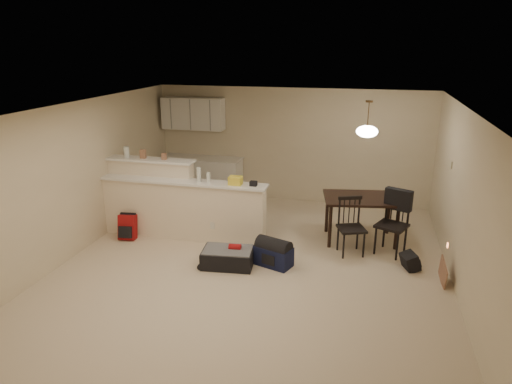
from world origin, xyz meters
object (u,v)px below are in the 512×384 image
(navy_duffel, at_px, (273,256))
(black_daypack, at_px, (410,262))
(dining_table, at_px, (362,202))
(suitcase, at_px, (228,258))
(dining_chair_near, at_px, (352,227))
(pendant_lamp, at_px, (367,131))
(red_backpack, at_px, (128,227))
(dining_chair_far, at_px, (392,224))

(navy_duffel, height_order, black_daypack, navy_duffel)
(dining_table, relative_size, suitcase, 1.80)
(navy_duffel, bearing_deg, dining_table, 65.51)
(dining_chair_near, bearing_deg, pendant_lamp, 57.24)
(pendant_lamp, bearing_deg, dining_chair_near, -101.80)
(dining_chair_near, relative_size, red_backpack, 2.15)
(dining_chair_far, xyz_separation_m, black_daypack, (0.29, -0.51, -0.41))
(pendant_lamp, bearing_deg, suitcase, -142.53)
(black_daypack, bearing_deg, suitcase, 80.72)
(dining_table, xyz_separation_m, navy_duffel, (-1.30, -1.35, -0.56))
(pendant_lamp, relative_size, dining_chair_near, 0.64)
(pendant_lamp, distance_m, red_backpack, 4.55)
(dining_table, bearing_deg, red_backpack, -176.63)
(pendant_lamp, height_order, suitcase, pendant_lamp)
(pendant_lamp, height_order, black_daypack, pendant_lamp)
(dining_chair_near, distance_m, navy_duffel, 1.41)
(navy_duffel, bearing_deg, dining_chair_far, 45.87)
(red_backpack, distance_m, black_daypack, 4.89)
(red_backpack, bearing_deg, dining_chair_far, -1.03)
(dining_chair_near, height_order, dining_chair_far, dining_chair_far)
(dining_chair_far, height_order, navy_duffel, dining_chair_far)
(navy_duffel, bearing_deg, suitcase, -145.49)
(dining_table, xyz_separation_m, red_backpack, (-4.08, -0.96, -0.49))
(black_daypack, bearing_deg, dining_table, 19.33)
(pendant_lamp, xyz_separation_m, dining_chair_near, (-0.13, -0.62, -1.51))
(dining_table, height_order, navy_duffel, dining_table)
(suitcase, relative_size, navy_duffel, 1.37)
(pendant_lamp, distance_m, dining_chair_far, 1.61)
(dining_chair_near, xyz_separation_m, dining_chair_far, (0.65, 0.17, 0.05))
(suitcase, xyz_separation_m, red_backpack, (-2.08, 0.58, 0.09))
(pendant_lamp, bearing_deg, black_daypack, -49.77)
(dining_table, xyz_separation_m, dining_chair_far, (0.52, -0.45, -0.18))
(suitcase, bearing_deg, red_backpack, 158.19)
(navy_duffel, relative_size, black_daypack, 2.00)
(pendant_lamp, bearing_deg, red_backpack, -166.81)
(red_backpack, bearing_deg, dining_table, 5.83)
(dining_chair_far, height_order, black_daypack, dining_chair_far)
(dining_chair_far, distance_m, suitcase, 2.77)
(pendant_lamp, relative_size, navy_duffel, 1.07)
(dining_table, distance_m, suitcase, 2.59)
(pendant_lamp, height_order, dining_chair_near, pendant_lamp)
(red_backpack, relative_size, navy_duffel, 0.77)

